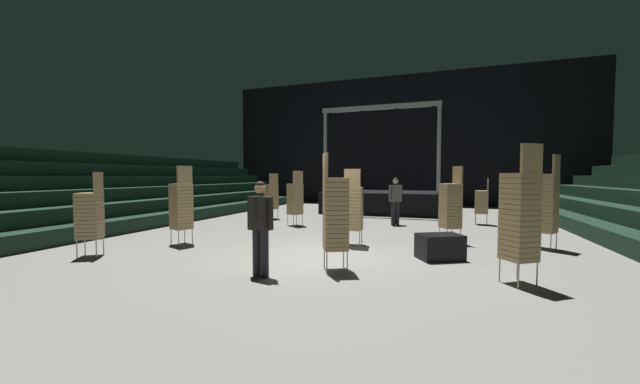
# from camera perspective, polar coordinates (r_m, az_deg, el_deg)

# --- Properties ---
(ground_plane) EXTENTS (22.00, 30.00, 0.10)m
(ground_plane) POSITION_cam_1_polar(r_m,az_deg,el_deg) (7.64, -1.09, -11.26)
(ground_plane) COLOR slate
(arena_end_wall) EXTENTS (22.00, 0.30, 8.00)m
(arena_end_wall) POSITION_cam_1_polar(r_m,az_deg,el_deg) (22.21, 12.68, 8.38)
(arena_end_wall) COLOR black
(arena_end_wall) RESTS_ON ground_plane
(bleacher_bank_left) EXTENTS (4.50, 24.00, 2.70)m
(bleacher_bank_left) POSITION_cam_1_polar(r_m,az_deg,el_deg) (13.85, -35.62, 0.38)
(bleacher_bank_left) COLOR black
(bleacher_bank_left) RESTS_ON ground_plane
(stage_riser) EXTENTS (5.55, 3.60, 4.92)m
(stage_riser) POSITION_cam_1_polar(r_m,az_deg,el_deg) (17.06, 10.56, -1.39)
(stage_riser) COLOR black
(stage_riser) RESTS_ON ground_plane
(man_with_tie) EXTENTS (0.57, 0.31, 1.70)m
(man_with_tie) POSITION_cam_1_polar(r_m,az_deg,el_deg) (6.18, -9.93, -5.08)
(man_with_tie) COLOR black
(man_with_tie) RESTS_ON ground_plane
(chair_stack_front_left) EXTENTS (0.61, 0.61, 2.31)m
(chair_stack_front_left) POSITION_cam_1_polar(r_m,az_deg,el_deg) (10.03, 33.51, -1.40)
(chair_stack_front_left) COLOR #B2B5BA
(chair_stack_front_left) RESTS_ON ground_plane
(chair_stack_front_right) EXTENTS (0.56, 0.56, 2.05)m
(chair_stack_front_right) POSITION_cam_1_polar(r_m,az_deg,el_deg) (9.63, -22.09, -2.05)
(chair_stack_front_right) COLOR #B2B5BA
(chair_stack_front_right) RESTS_ON ground_plane
(chair_stack_mid_left) EXTENTS (0.49, 0.49, 1.71)m
(chair_stack_mid_left) POSITION_cam_1_polar(r_m,az_deg,el_deg) (13.87, 25.35, -1.39)
(chair_stack_mid_left) COLOR #B2B5BA
(chair_stack_mid_left) RESTS_ON ground_plane
(chair_stack_mid_right) EXTENTS (0.60, 0.60, 1.88)m
(chair_stack_mid_right) POSITION_cam_1_polar(r_m,az_deg,el_deg) (9.16, -33.95, -3.09)
(chair_stack_mid_right) COLOR #B2B5BA
(chair_stack_mid_right) RESTS_ON ground_plane
(chair_stack_mid_centre) EXTENTS (0.61, 0.61, 2.31)m
(chair_stack_mid_centre) POSITION_cam_1_polar(r_m,az_deg,el_deg) (6.51, 30.33, -3.33)
(chair_stack_mid_centre) COLOR #B2B5BA
(chair_stack_mid_centre) RESTS_ON ground_plane
(chair_stack_rear_left) EXTENTS (0.59, 0.59, 2.22)m
(chair_stack_rear_left) POSITION_cam_1_polar(r_m,az_deg,el_deg) (6.46, 2.55, -3.38)
(chair_stack_rear_left) COLOR #B2B5BA
(chair_stack_rear_left) RESTS_ON ground_plane
(chair_stack_rear_right) EXTENTS (0.61, 0.61, 1.96)m
(chair_stack_rear_right) POSITION_cam_1_polar(r_m,az_deg,el_deg) (12.34, -4.17, -1.04)
(chair_stack_rear_right) COLOR #B2B5BA
(chair_stack_rear_right) RESTS_ON ground_plane
(chair_stack_rear_centre) EXTENTS (0.60, 0.60, 2.05)m
(chair_stack_rear_centre) POSITION_cam_1_polar(r_m,az_deg,el_deg) (9.74, 20.92, -1.98)
(chair_stack_rear_centre) COLOR #B2B5BA
(chair_stack_rear_centre) RESTS_ON ground_plane
(chair_stack_aisle_left) EXTENTS (0.47, 0.47, 1.96)m
(chair_stack_aisle_left) POSITION_cam_1_polar(r_m,az_deg,el_deg) (8.83, 5.59, -2.56)
(chair_stack_aisle_left) COLOR #B2B5BA
(chair_stack_aisle_left) RESTS_ON ground_plane
(chair_stack_aisle_right) EXTENTS (0.60, 0.60, 1.88)m
(chair_stack_aisle_right) POSITION_cam_1_polar(r_m,az_deg,el_deg) (14.38, -8.11, -0.69)
(chair_stack_aisle_right) COLOR #B2B5BA
(chair_stack_aisle_right) RESTS_ON ground_plane
(crew_worker_near_stage) EXTENTS (0.48, 0.46, 1.73)m
(crew_worker_near_stage) POSITION_cam_1_polar(r_m,az_deg,el_deg) (12.70, 12.46, -1.01)
(crew_worker_near_stage) COLOR black
(crew_worker_near_stage) RESTS_ON ground_plane
(equipment_road_case) EXTENTS (1.08, 0.96, 0.54)m
(equipment_road_case) POSITION_cam_1_polar(r_m,az_deg,el_deg) (7.89, 19.32, -8.60)
(equipment_road_case) COLOR black
(equipment_road_case) RESTS_ON ground_plane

